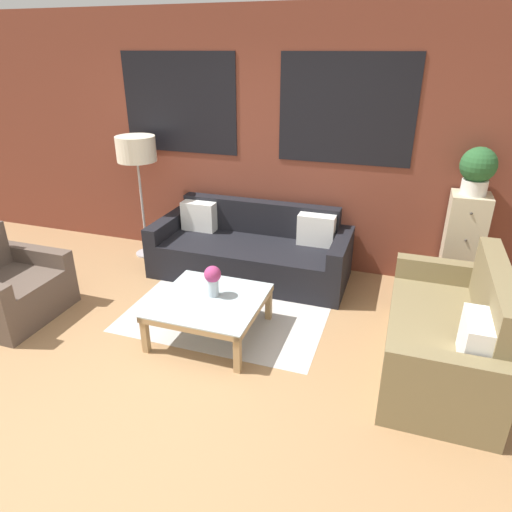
# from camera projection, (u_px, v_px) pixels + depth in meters

# --- Properties ---
(ground_plane) EXTENTS (16.00, 16.00, 0.00)m
(ground_plane) POSITION_uv_depth(u_px,v_px,m) (162.00, 377.00, 3.62)
(ground_plane) COLOR #9E754C
(wall_back_brick) EXTENTS (8.40, 0.09, 2.80)m
(wall_back_brick) POSITION_uv_depth(u_px,v_px,m) (259.00, 142.00, 5.13)
(wall_back_brick) COLOR brown
(wall_back_brick) RESTS_ON ground_plane
(rug) EXTENTS (1.92, 1.70, 0.00)m
(rug) POSITION_uv_depth(u_px,v_px,m) (234.00, 304.00, 4.65)
(rug) COLOR #BCB7B2
(rug) RESTS_ON ground_plane
(couch_dark) EXTENTS (2.18, 0.88, 0.78)m
(couch_dark) POSITION_uv_depth(u_px,v_px,m) (251.00, 252.00, 5.16)
(couch_dark) COLOR black
(couch_dark) RESTS_ON ground_plane
(settee_vintage) EXTENTS (0.80, 1.63, 0.92)m
(settee_vintage) POSITION_uv_depth(u_px,v_px,m) (447.00, 337.00, 3.59)
(settee_vintage) COLOR olive
(settee_vintage) RESTS_ON ground_plane
(armchair_corner) EXTENTS (0.80, 0.90, 0.84)m
(armchair_corner) POSITION_uv_depth(u_px,v_px,m) (8.00, 289.00, 4.35)
(armchair_corner) COLOR brown
(armchair_corner) RESTS_ON ground_plane
(coffee_table) EXTENTS (0.91, 0.91, 0.37)m
(coffee_table) POSITION_uv_depth(u_px,v_px,m) (210.00, 304.00, 4.03)
(coffee_table) COLOR silver
(coffee_table) RESTS_ON ground_plane
(floor_lamp) EXTENTS (0.45, 0.45, 1.47)m
(floor_lamp) POSITION_uv_depth(u_px,v_px,m) (136.00, 153.00, 5.25)
(floor_lamp) COLOR #B2B2B7
(floor_lamp) RESTS_ON ground_plane
(drawer_cabinet) EXTENTS (0.37, 0.36, 1.09)m
(drawer_cabinet) POSITION_uv_depth(u_px,v_px,m) (462.00, 246.00, 4.62)
(drawer_cabinet) COLOR #C6B793
(drawer_cabinet) RESTS_ON ground_plane
(potted_plant) EXTENTS (0.33, 0.33, 0.45)m
(potted_plant) POSITION_uv_depth(u_px,v_px,m) (478.00, 169.00, 4.29)
(potted_plant) COLOR silver
(potted_plant) RESTS_ON drawer_cabinet
(flower_vase) EXTENTS (0.15, 0.15, 0.29)m
(flower_vase) POSITION_uv_depth(u_px,v_px,m) (213.00, 279.00, 4.00)
(flower_vase) COLOR #ADBCC6
(flower_vase) RESTS_ON coffee_table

